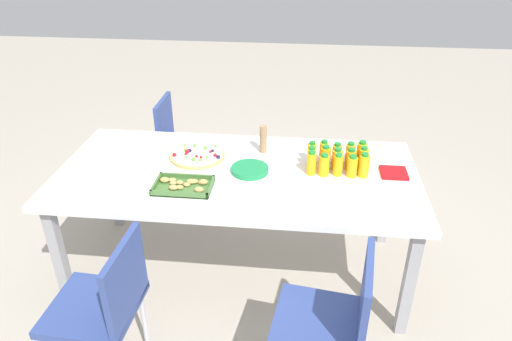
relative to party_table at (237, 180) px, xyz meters
name	(u,v)px	position (x,y,z in m)	size (l,w,h in m)	color
ground_plane	(239,269)	(0.00, 0.00, -0.68)	(12.00, 12.00, 0.00)	#B2A899
party_table	(237,180)	(0.00, 0.00, 0.00)	(2.10, 0.99, 0.74)	white
chair_far_right	(106,302)	(0.49, 0.86, -0.18)	(0.42, 0.42, 0.83)	#33478C
chair_far_left	(335,318)	(-0.55, 0.85, -0.18)	(0.45, 0.45, 0.83)	#33478C
chair_near_right	(181,140)	(0.58, -0.87, -0.18)	(0.40, 0.40, 0.83)	#33478C
juice_bottle_0	(361,153)	(-0.72, -0.17, 0.13)	(0.06, 0.06, 0.15)	#F9AB14
juice_bottle_1	(350,154)	(-0.66, -0.17, 0.12)	(0.06, 0.06, 0.14)	#F8AD14
juice_bottle_2	(337,154)	(-0.58, -0.16, 0.12)	(0.06, 0.06, 0.13)	#FAAA14
juice_bottle_3	(324,152)	(-0.50, -0.17, 0.13)	(0.05, 0.05, 0.14)	#FAAD14
juice_bottle_4	(312,152)	(-0.43, -0.17, 0.12)	(0.05, 0.05, 0.13)	#F9AF14
juice_bottle_5	(363,159)	(-0.73, -0.09, 0.13)	(0.06, 0.06, 0.15)	#FAAF14
juice_bottle_6	(351,160)	(-0.66, -0.10, 0.12)	(0.06, 0.06, 0.13)	#FAAB14
juice_bottle_7	(337,159)	(-0.58, -0.09, 0.12)	(0.06, 0.06, 0.13)	#FBAF14
juice_bottle_8	(325,158)	(-0.51, -0.09, 0.13)	(0.06, 0.06, 0.15)	#F8AB14
juice_bottle_9	(311,158)	(-0.43, -0.09, 0.12)	(0.05, 0.05, 0.14)	#F9AD14
juice_bottle_10	(364,166)	(-0.72, -0.02, 0.13)	(0.06, 0.06, 0.15)	#FAAE14
juice_bottle_11	(352,167)	(-0.66, -0.01, 0.12)	(0.06, 0.06, 0.13)	#FAAF14
juice_bottle_12	(338,165)	(-0.58, -0.02, 0.12)	(0.05, 0.05, 0.13)	#F9AD14
juice_bottle_13	(324,165)	(-0.50, -0.01, 0.12)	(0.06, 0.06, 0.13)	#FBAF14
juice_bottle_14	(311,163)	(-0.43, -0.01, 0.13)	(0.05, 0.05, 0.15)	#FAAD14
fruit_pizza	(197,155)	(0.27, -0.15, 0.07)	(0.34, 0.34, 0.05)	tan
snack_tray	(184,186)	(0.26, 0.22, 0.07)	(0.32, 0.20, 0.04)	#477238
plate_stack	(250,169)	(-0.07, 0.00, 0.08)	(0.22, 0.22, 0.03)	#1E8C4C
napkin_stack	(394,173)	(-0.91, -0.06, 0.07)	(0.15, 0.15, 0.02)	red
cardboard_tube	(263,139)	(-0.13, -0.26, 0.15)	(0.04, 0.04, 0.18)	#9E7A56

